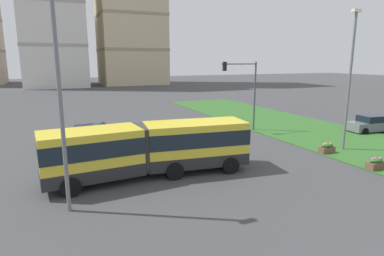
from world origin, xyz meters
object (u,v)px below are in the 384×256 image
(articulated_bus, at_px, (150,149))
(traffic_light_far_right, at_px, (245,85))
(car_maroon_sedan, at_px, (94,135))
(streetlight_left, at_px, (59,91))
(streetlight_median, at_px, (350,76))
(flower_planter_3, at_px, (376,163))
(car_grey_wagon, at_px, (371,124))
(flower_planter_4, at_px, (327,148))

(articulated_bus, xyz_separation_m, traffic_light_far_right, (11.45, 8.09, 2.76))
(car_maroon_sedan, bearing_deg, traffic_light_far_right, -3.11)
(streetlight_left, height_order, streetlight_median, streetlight_median)
(flower_planter_3, bearing_deg, streetlight_median, 65.33)
(traffic_light_far_right, relative_size, streetlight_left, 0.66)
(car_grey_wagon, distance_m, flower_planter_3, 12.21)
(flower_planter_3, bearing_deg, articulated_bus, 160.79)
(articulated_bus, distance_m, streetlight_median, 15.36)
(flower_planter_4, distance_m, streetlight_median, 5.42)
(streetlight_median, bearing_deg, flower_planter_3, -114.67)
(traffic_light_far_right, distance_m, streetlight_left, 19.47)
(flower_planter_4, distance_m, traffic_light_far_right, 9.72)
(traffic_light_far_right, height_order, streetlight_left, streetlight_left)
(car_grey_wagon, relative_size, streetlight_median, 0.45)
(car_grey_wagon, bearing_deg, streetlight_median, -154.47)
(car_grey_wagon, bearing_deg, car_maroon_sedan, 167.13)
(flower_planter_4, relative_size, streetlight_left, 0.11)
(flower_planter_3, distance_m, flower_planter_4, 3.88)
(articulated_bus, xyz_separation_m, car_grey_wagon, (22.41, 3.22, -0.90))
(car_maroon_sedan, xyz_separation_m, flower_planter_3, (15.12, -13.35, -0.33))
(car_grey_wagon, relative_size, streetlight_left, 0.46)
(articulated_bus, bearing_deg, streetlight_left, -148.08)
(traffic_light_far_right, bearing_deg, flower_planter_4, -80.11)
(car_grey_wagon, xyz_separation_m, traffic_light_far_right, (-10.96, 4.87, 3.66))
(car_grey_wagon, height_order, streetlight_left, streetlight_left)
(car_maroon_sedan, height_order, streetlight_left, streetlight_left)
(car_maroon_sedan, distance_m, streetlight_median, 19.93)
(car_maroon_sedan, height_order, streetlight_median, streetlight_median)
(streetlight_left, bearing_deg, car_grey_wagon, 12.70)
(car_maroon_sedan, xyz_separation_m, car_grey_wagon, (24.56, -5.61, 0.00))
(flower_planter_3, relative_size, streetlight_left, 0.11)
(car_grey_wagon, bearing_deg, streetlight_left, -167.30)
(articulated_bus, height_order, flower_planter_4, articulated_bus)
(articulated_bus, distance_m, traffic_light_far_right, 14.29)
(car_maroon_sedan, height_order, traffic_light_far_right, traffic_light_far_right)
(flower_planter_4, bearing_deg, car_maroon_sedan, 147.95)
(flower_planter_3, bearing_deg, streetlight_left, 174.65)
(flower_planter_4, height_order, streetlight_left, streetlight_left)
(flower_planter_4, relative_size, traffic_light_far_right, 0.17)
(articulated_bus, xyz_separation_m, flower_planter_4, (12.97, -0.64, -1.23))
(flower_planter_3, relative_size, streetlight_median, 0.11)
(car_maroon_sedan, bearing_deg, flower_planter_3, -41.43)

